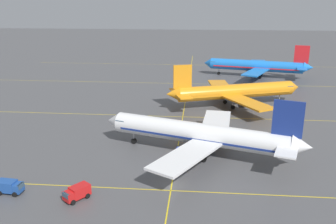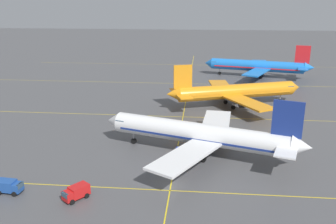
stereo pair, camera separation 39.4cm
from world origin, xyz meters
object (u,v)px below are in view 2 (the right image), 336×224
airliner_second_row (235,92)px  service_truck_catering (76,192)px  airliner_third_row (258,66)px  service_truck_red_van (9,186)px  airliner_front_gate (200,134)px

airliner_second_row → service_truck_catering: 60.29m
airliner_second_row → airliner_third_row: bearing=73.6°
service_truck_red_van → service_truck_catering: size_ratio=0.98×
service_truck_red_van → service_truck_catering: same height
airliner_front_gate → airliner_third_row: bearing=74.2°
airliner_second_row → service_truck_red_van: 65.64m
service_truck_catering → airliner_third_row: bearing=66.8°
airliner_third_row → service_truck_red_van: 106.42m
airliner_second_row → service_truck_catering: (-28.33, -53.13, -3.13)m
service_truck_red_van → service_truck_catering: (11.23, -0.85, 0.00)m
service_truck_red_van → airliner_front_gate: bearing=30.2°
airliner_third_row → service_truck_red_van: (-51.53, -93.06, -3.22)m
service_truck_red_van → airliner_second_row: bearing=52.9°
airliner_third_row → service_truck_catering: (-40.30, -93.91, -3.22)m
airliner_front_gate → airliner_third_row: 78.56m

